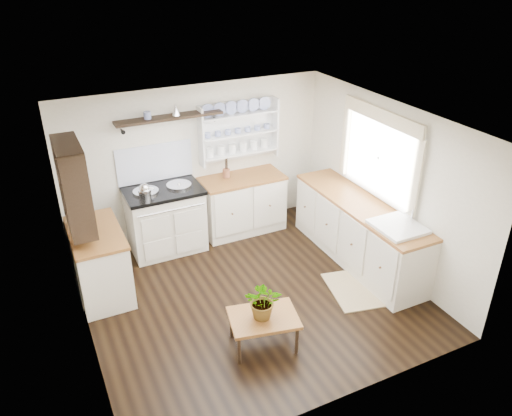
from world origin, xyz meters
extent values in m
cube|color=black|center=(0.00, 0.00, 0.00)|extent=(4.00, 3.80, 0.01)
cube|color=beige|center=(0.00, 1.90, 1.15)|extent=(4.00, 0.02, 2.30)
cube|color=beige|center=(2.00, 0.00, 1.15)|extent=(0.02, 3.80, 2.30)
cube|color=beige|center=(-2.00, 0.00, 1.15)|extent=(0.02, 3.80, 2.30)
cube|color=white|center=(0.00, 0.00, 2.30)|extent=(4.00, 3.80, 0.01)
cube|color=white|center=(1.96, 0.15, 1.50)|extent=(0.04, 1.40, 1.00)
cube|color=white|center=(1.94, 0.15, 1.50)|extent=(0.02, 1.50, 1.10)
cube|color=beige|center=(1.92, 0.15, 2.08)|extent=(0.04, 1.55, 0.18)
cube|color=beige|center=(-0.64, 1.57, 0.46)|extent=(1.04, 0.68, 0.92)
cube|color=black|center=(-0.64, 1.57, 0.94)|extent=(1.08, 0.72, 0.05)
cylinder|color=silver|center=(-0.88, 1.57, 0.98)|extent=(0.35, 0.35, 0.03)
cylinder|color=silver|center=(-0.40, 1.57, 0.98)|extent=(0.35, 0.35, 0.03)
cylinder|color=silver|center=(-0.64, 1.19, 0.81)|extent=(0.94, 0.02, 0.02)
cube|color=beige|center=(0.60, 1.60, 0.44)|extent=(1.25, 0.60, 0.88)
cube|color=brown|center=(0.60, 1.60, 0.88)|extent=(1.27, 0.63, 0.04)
cube|color=beige|center=(1.70, 0.10, 0.44)|extent=(0.60, 2.40, 0.88)
cube|color=brown|center=(1.70, 0.10, 0.88)|extent=(0.62, 2.43, 0.04)
cube|color=white|center=(1.70, -0.65, 0.80)|extent=(0.55, 0.60, 0.28)
cylinder|color=silver|center=(1.90, -0.65, 1.00)|extent=(0.02, 0.02, 0.22)
cube|color=beige|center=(-1.70, 0.90, 0.44)|extent=(0.60, 1.10, 0.88)
cube|color=brown|center=(-1.70, 0.90, 0.88)|extent=(0.62, 1.13, 0.04)
cube|color=white|center=(0.65, 1.88, 1.55)|extent=(1.20, 0.03, 0.90)
cube|color=white|center=(0.65, 1.79, 1.55)|extent=(1.20, 0.22, 0.02)
cylinder|color=navy|center=(0.65, 1.80, 1.82)|extent=(0.20, 0.02, 0.20)
cube|color=black|center=(-0.40, 1.77, 1.92)|extent=(1.50, 0.24, 0.04)
cone|color=black|center=(-1.05, 1.84, 1.81)|extent=(0.06, 0.20, 0.06)
cone|color=black|center=(0.25, 1.84, 1.81)|extent=(0.06, 0.20, 0.06)
cube|color=black|center=(-1.84, 0.90, 1.55)|extent=(0.28, 0.80, 1.05)
cylinder|color=brown|center=(0.38, 1.68, 0.97)|extent=(0.11, 0.11, 0.13)
cube|color=brown|center=(-0.28, -0.89, 0.38)|extent=(0.84, 0.67, 0.04)
cylinder|color=black|center=(-0.64, -1.04, 0.18)|extent=(0.04, 0.04, 0.36)
cylinder|color=black|center=(-0.55, -0.62, 0.18)|extent=(0.04, 0.04, 0.36)
cylinder|color=black|center=(-0.01, -1.17, 0.18)|extent=(0.04, 0.04, 0.36)
cylinder|color=black|center=(0.08, -0.75, 0.18)|extent=(0.04, 0.04, 0.36)
imported|color=#3F7233|center=(-0.28, -0.89, 0.62)|extent=(0.51, 0.49, 0.44)
cube|color=#9A7B5A|center=(1.22, -0.50, 0.01)|extent=(0.72, 0.95, 0.02)
camera|label=1|loc=(-2.22, -4.71, 3.97)|focal=35.00mm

